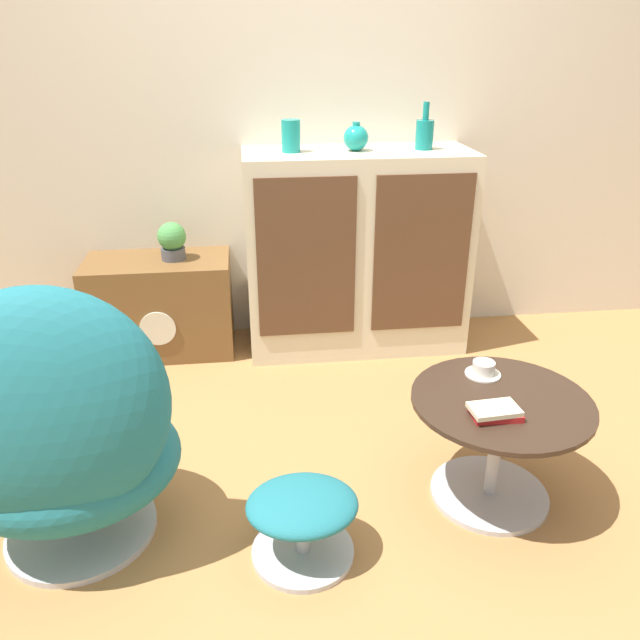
# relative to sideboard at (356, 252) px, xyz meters

# --- Properties ---
(ground_plane) EXTENTS (12.00, 12.00, 0.00)m
(ground_plane) POSITION_rel_sideboard_xyz_m (-0.28, -1.33, -0.52)
(ground_plane) COLOR #A87542
(wall_back) EXTENTS (6.40, 0.06, 2.60)m
(wall_back) POSITION_rel_sideboard_xyz_m (-0.28, 0.26, 0.78)
(wall_back) COLOR beige
(wall_back) RESTS_ON ground_plane
(sideboard) EXTENTS (1.14, 0.47, 1.04)m
(sideboard) POSITION_rel_sideboard_xyz_m (0.00, 0.00, 0.00)
(sideboard) COLOR beige
(sideboard) RESTS_ON ground_plane
(tv_console) EXTENTS (0.74, 0.40, 0.51)m
(tv_console) POSITION_rel_sideboard_xyz_m (-1.03, 0.04, -0.27)
(tv_console) COLOR brown
(tv_console) RESTS_ON ground_plane
(egg_chair) EXTENTS (0.76, 0.70, 0.97)m
(egg_chair) POSITION_rel_sideboard_xyz_m (-1.17, -1.40, -0.09)
(egg_chair) COLOR #B7B7BC
(egg_chair) RESTS_ON ground_plane
(ottoman) EXTENTS (0.36, 0.34, 0.25)m
(ottoman) POSITION_rel_sideboard_xyz_m (-0.43, -1.53, -0.36)
(ottoman) COLOR #B7B7BC
(ottoman) RESTS_ON ground_plane
(coffee_table) EXTENTS (0.62, 0.62, 0.42)m
(coffee_table) POSITION_rel_sideboard_xyz_m (0.28, -1.33, -0.25)
(coffee_table) COLOR #B7B7BC
(coffee_table) RESTS_ON ground_plane
(vase_leftmost) EXTENTS (0.09, 0.09, 0.15)m
(vase_leftmost) POSITION_rel_sideboard_xyz_m (-0.33, 0.00, 0.60)
(vase_leftmost) COLOR teal
(vase_leftmost) RESTS_ON sideboard
(vase_inner_left) EXTENTS (0.12, 0.12, 0.14)m
(vase_inner_left) POSITION_rel_sideboard_xyz_m (-0.01, 0.00, 0.58)
(vase_inner_left) COLOR teal
(vase_inner_left) RESTS_ON sideboard
(vase_inner_right) EXTENTS (0.09, 0.09, 0.22)m
(vase_inner_right) POSITION_rel_sideboard_xyz_m (0.33, 0.00, 0.60)
(vase_inner_right) COLOR #147A75
(vase_inner_right) RESTS_ON sideboard
(potted_plant) EXTENTS (0.14, 0.14, 0.19)m
(potted_plant) POSITION_rel_sideboard_xyz_m (-0.94, 0.04, 0.09)
(potted_plant) COLOR #4C4C51
(potted_plant) RESTS_ON tv_console
(teacup) EXTENTS (0.13, 0.13, 0.05)m
(teacup) POSITION_rel_sideboard_xyz_m (0.27, -1.16, -0.08)
(teacup) COLOR silver
(teacup) RESTS_ON coffee_table
(book_stack) EXTENTS (0.17, 0.11, 0.04)m
(book_stack) POSITION_rel_sideboard_xyz_m (0.21, -1.43, -0.08)
(book_stack) COLOR red
(book_stack) RESTS_ON coffee_table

